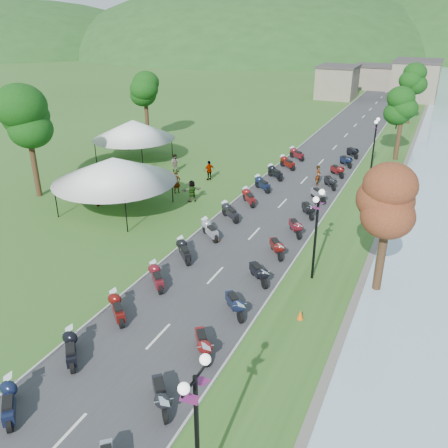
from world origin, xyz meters
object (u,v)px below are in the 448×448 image
at_px(vendor_tent_main, 115,184).
at_px(pedestrian_a, 177,193).
at_px(streetlamp_near, 197,440).
at_px(pedestrian_c, 98,206).
at_px(pedestrian_b, 175,171).

height_order(vendor_tent_main, pedestrian_a, vendor_tent_main).
bearing_deg(streetlamp_near, pedestrian_a, 121.27).
distance_m(vendor_tent_main, pedestrian_c, 2.69).
bearing_deg(pedestrian_b, pedestrian_a, 119.44).
bearing_deg(vendor_tent_main, pedestrian_c, -177.62).
relative_size(streetlamp_near, pedestrian_c, 3.06).
bearing_deg(pedestrian_c, pedestrian_a, 96.46).
bearing_deg(pedestrian_c, vendor_tent_main, 48.16).
bearing_deg(pedestrian_b, streetlamp_near, 119.14).
relative_size(streetlamp_near, pedestrian_a, 2.87).
relative_size(pedestrian_a, pedestrian_c, 1.07).
relative_size(vendor_tent_main, pedestrian_c, 3.67).
distance_m(vendor_tent_main, pedestrian_b, 9.98).
height_order(vendor_tent_main, pedestrian_b, vendor_tent_main).
xyz_separation_m(streetlamp_near, vendor_tent_main, (-16.17, 17.96, -0.50)).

